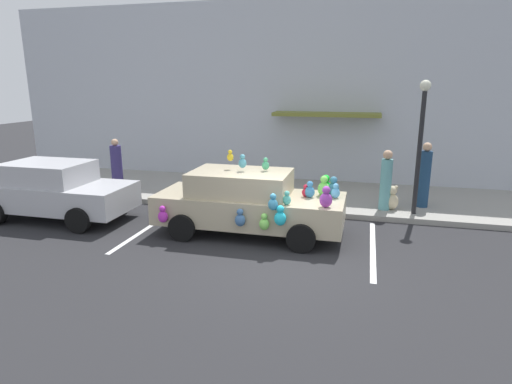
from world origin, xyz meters
TOP-DOWN VIEW (x-y plane):
  - ground_plane at (0.00, 0.00)m, footprint 60.00×60.00m
  - sidewalk at (0.00, 5.00)m, footprint 24.00×4.00m
  - storefront_building at (0.00, 7.14)m, footprint 24.00×1.25m
  - parking_stripe_front at (1.99, 1.00)m, footprint 0.12×3.60m
  - parking_stripe_rear at (-3.55, 1.00)m, footprint 0.12×3.60m
  - plush_covered_car at (-0.95, 1.26)m, footprint 4.49×2.06m
  - parked_sedan_behind at (-6.32, 1.13)m, footprint 4.06×1.95m
  - teddy_bear_on_sidewalk at (2.49, 3.75)m, footprint 0.36×0.30m
  - street_lamp_post at (3.06, 3.50)m, footprint 0.28×0.28m
  - pedestrian_near_shopfront at (3.35, 4.27)m, footprint 0.32×0.32m
  - pedestrian_walking_past at (2.30, 3.72)m, footprint 0.31×0.31m
  - pedestrian_by_lamp at (-6.17, 3.91)m, footprint 0.36×0.36m

SIDE VIEW (x-z plane):
  - ground_plane at x=0.00m, z-range 0.00..0.00m
  - parking_stripe_front at x=1.99m, z-range 0.00..0.01m
  - parking_stripe_rear at x=-3.55m, z-range 0.00..0.01m
  - sidewalk at x=0.00m, z-range 0.00..0.15m
  - teddy_bear_on_sidewalk at x=2.49m, z-range 0.12..0.82m
  - parked_sedan_behind at x=-6.32m, z-range 0.02..1.56m
  - plush_covered_car at x=-0.95m, z-range -0.21..1.81m
  - pedestrian_by_lamp at x=-6.17m, z-range 0.09..1.77m
  - pedestrian_walking_past at x=2.30m, z-range 0.12..1.78m
  - pedestrian_near_shopfront at x=3.35m, z-range 0.10..1.94m
  - street_lamp_post at x=3.06m, z-range 0.57..4.08m
  - storefront_building at x=0.00m, z-range -0.01..6.39m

